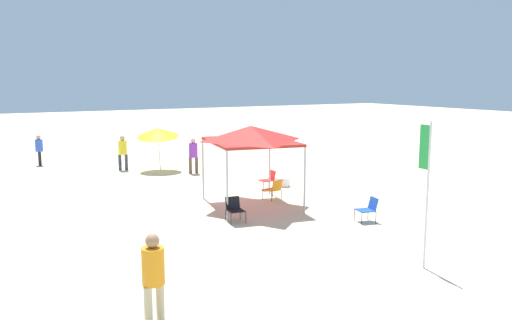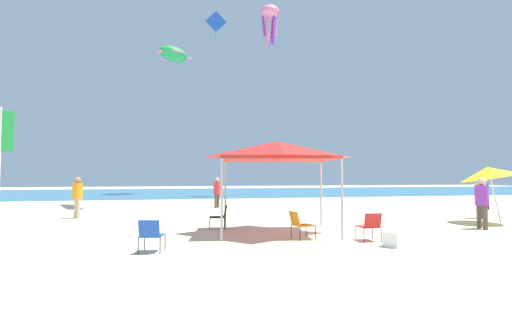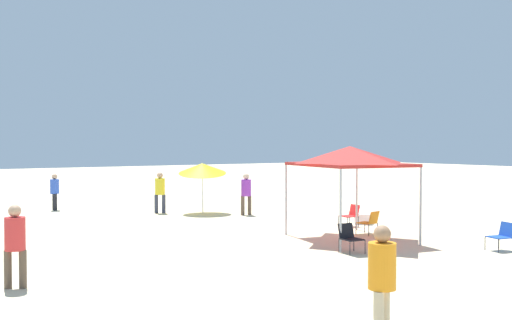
{
  "view_description": "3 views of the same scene",
  "coord_description": "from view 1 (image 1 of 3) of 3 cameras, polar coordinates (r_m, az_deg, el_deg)",
  "views": [
    {
      "loc": [
        -19.05,
        9.7,
        4.71
      ],
      "look_at": [
        -3.04,
        0.79,
        1.84
      ],
      "focal_mm": 36.2,
      "sensor_mm": 36.0,
      "label": 1
    },
    {
      "loc": [
        -5.76,
        -11.15,
        1.85
      ],
      "look_at": [
        -3.31,
        -0.19,
        2.35
      ],
      "focal_mm": 26.18,
      "sensor_mm": 36.0,
      "label": 2
    },
    {
      "loc": [
        -16.29,
        13.39,
        3.09
      ],
      "look_at": [
        -1.19,
        3.47,
        2.59
      ],
      "focal_mm": 40.68,
      "sensor_mm": 36.0,
      "label": 3
    }
  ],
  "objects": [
    {
      "name": "ground",
      "position": [
        21.9,
        -2.06,
        -3.64
      ],
      "size": [
        120.0,
        120.0,
        0.1
      ],
      "primitive_type": "cube",
      "color": "beige"
    },
    {
      "name": "banner_flag",
      "position": [
        13.4,
        18.31,
        -2.2
      ],
      "size": [
        0.36,
        0.06,
        3.71
      ],
      "color": "silver",
      "rests_on": "ground"
    },
    {
      "name": "person_far_stroller",
      "position": [
        30.78,
        -22.85,
        1.28
      ],
      "size": [
        0.45,
        0.4,
        1.69
      ],
      "rotation": [
        0.0,
        0.0,
        6.24
      ],
      "color": "black",
      "rests_on": "ground"
    },
    {
      "name": "folding_chair_right_of_tent",
      "position": [
        17.64,
        12.32,
        -5.18
      ],
      "size": [
        0.64,
        0.72,
        0.82
      ],
      "rotation": [
        0.0,
        0.0,
        2.94
      ],
      "color": "black",
      "rests_on": "ground"
    },
    {
      "name": "person_watching_sky",
      "position": [
        27.72,
        -14.52,
        1.09
      ],
      "size": [
        0.43,
        0.46,
        1.83
      ],
      "rotation": [
        0.0,
        0.0,
        4.33
      ],
      "color": "#33384C",
      "rests_on": "ground"
    },
    {
      "name": "folding_chair_facing_ocean",
      "position": [
        22.25,
        1.4,
        -2.06
      ],
      "size": [
        0.57,
        0.65,
        0.82
      ],
      "rotation": [
        0.0,
        0.0,
        3.09
      ],
      "color": "black",
      "rests_on": "ground"
    },
    {
      "name": "beach_umbrella",
      "position": [
        27.02,
        -10.82,
        3.02
      ],
      "size": [
        2.19,
        2.15,
        2.49
      ],
      "color": "silver",
      "rests_on": "ground"
    },
    {
      "name": "cooler_box",
      "position": [
        22.91,
        2.91,
        -2.44
      ],
      "size": [
        0.74,
        0.7,
        0.4
      ],
      "color": "white",
      "rests_on": "ground"
    },
    {
      "name": "folding_chair_left_of_tent",
      "position": [
        17.27,
        -2.41,
        -5.29
      ],
      "size": [
        0.68,
        0.6,
        0.82
      ],
      "rotation": [
        0.0,
        0.0,
        4.6
      ],
      "color": "black",
      "rests_on": "ground"
    },
    {
      "name": "canopy_tent",
      "position": [
        19.05,
        -0.59,
        2.82
      ],
      "size": [
        4.03,
        3.48,
        3.02
      ],
      "rotation": [
        0.0,
        0.0,
        -0.18
      ],
      "color": "#B7B7BC",
      "rests_on": "ground"
    },
    {
      "name": "person_by_tent",
      "position": [
        10.25,
        -11.28,
        -12.05
      ],
      "size": [
        0.43,
        0.45,
        1.83
      ],
      "rotation": [
        0.0,
        0.0,
        2.06
      ],
      "color": "#C6B28C",
      "rests_on": "ground"
    },
    {
      "name": "person_beachcomber",
      "position": [
        26.1,
        -6.95,
        0.82
      ],
      "size": [
        0.43,
        0.48,
        1.81
      ],
      "rotation": [
        0.0,
        0.0,
        4.56
      ],
      "color": "brown",
      "rests_on": "ground"
    },
    {
      "name": "folding_chair_near_cooler",
      "position": [
        20.29,
        2.01,
        -3.14
      ],
      "size": [
        0.72,
        0.64,
        0.82
      ],
      "rotation": [
        0.0,
        0.0,
        1.77
      ],
      "color": "black",
      "rests_on": "ground"
    }
  ]
}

